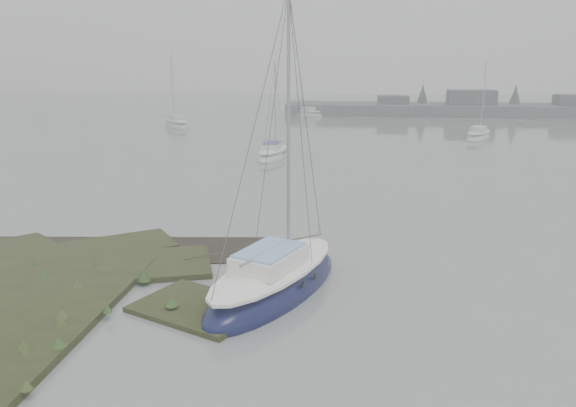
% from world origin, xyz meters
% --- Properties ---
extents(ground, '(160.00, 160.00, 0.00)m').
position_xyz_m(ground, '(0.00, 30.00, 0.00)').
color(ground, slate).
rests_on(ground, ground).
extents(far_shoreline, '(60.00, 8.00, 4.15)m').
position_xyz_m(far_shoreline, '(26.84, 61.90, 0.85)').
color(far_shoreline, '#4C4F51').
rests_on(far_shoreline, ground).
extents(sailboat_main, '(4.71, 7.24, 9.74)m').
position_xyz_m(sailboat_main, '(2.51, 0.99, 0.30)').
color(sailboat_main, '#0C0F35').
rests_on(sailboat_main, ground).
extents(sailboat_white, '(2.40, 5.52, 7.54)m').
position_xyz_m(sailboat_white, '(-0.99, 25.51, 0.23)').
color(sailboat_white, silver).
rests_on(sailboat_white, ground).
extents(sailboat_far_a, '(5.01, 6.08, 8.48)m').
position_xyz_m(sailboat_far_a, '(-14.14, 44.02, 0.26)').
color(sailboat_far_a, '#B0B6B9').
rests_on(sailboat_far_a, ground).
extents(sailboat_far_b, '(3.85, 5.61, 7.57)m').
position_xyz_m(sailboat_far_b, '(16.29, 38.00, 0.23)').
color(sailboat_far_b, silver).
rests_on(sailboat_far_b, ground).
extents(sailboat_far_c, '(5.39, 4.88, 7.75)m').
position_xyz_m(sailboat_far_c, '(-1.29, 58.25, 0.24)').
color(sailboat_far_c, '#B0B4B9').
rests_on(sailboat_far_c, ground).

